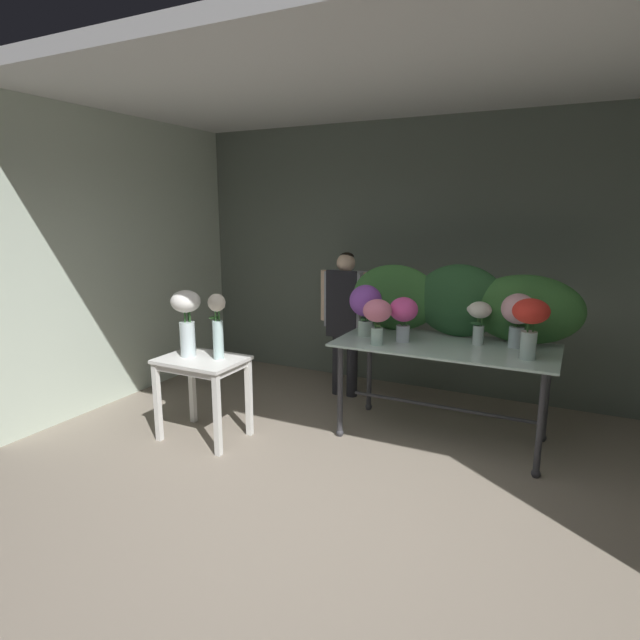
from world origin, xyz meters
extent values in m
plane|color=gray|center=(0.00, 1.61, 0.00)|extent=(7.60, 7.60, 0.00)
cube|color=slate|center=(0.00, 3.21, 1.49)|extent=(5.85, 0.12, 2.98)
cube|color=silver|center=(-2.92, 1.61, 1.49)|extent=(0.12, 3.33, 2.98)
cube|color=silver|center=(0.00, 1.61, 3.04)|extent=(5.97, 3.33, 0.12)
cube|color=silver|center=(0.50, 1.86, 0.87)|extent=(1.86, 0.92, 0.02)
cylinder|color=#38383D|center=(-0.33, 1.51, 0.43)|extent=(0.05, 0.05, 0.86)
sphere|color=#38383D|center=(-0.33, 1.51, 0.03)|extent=(0.07, 0.07, 0.07)
cylinder|color=#38383D|center=(1.33, 1.51, 0.43)|extent=(0.05, 0.05, 0.86)
sphere|color=#38383D|center=(1.33, 1.51, 0.03)|extent=(0.07, 0.07, 0.07)
cylinder|color=#38383D|center=(-0.33, 2.22, 0.43)|extent=(0.05, 0.05, 0.86)
sphere|color=#38383D|center=(-0.33, 2.22, 0.03)|extent=(0.07, 0.07, 0.07)
cylinder|color=#38383D|center=(1.33, 2.22, 0.43)|extent=(0.05, 0.05, 0.86)
sphere|color=#38383D|center=(1.33, 2.22, 0.03)|extent=(0.07, 0.07, 0.07)
cylinder|color=#38383D|center=(0.50, 1.86, 0.30)|extent=(1.66, 0.03, 0.03)
cube|color=white|center=(-1.41, 0.93, 0.73)|extent=(0.73, 0.54, 0.03)
cube|color=white|center=(-1.41, 0.93, 0.68)|extent=(0.67, 0.48, 0.06)
cube|color=white|center=(-1.73, 0.70, 0.36)|extent=(0.05, 0.05, 0.71)
cube|color=white|center=(-1.08, 0.70, 0.36)|extent=(0.05, 0.05, 0.71)
cube|color=white|center=(-1.73, 1.16, 0.36)|extent=(0.05, 0.05, 0.71)
cube|color=white|center=(-1.08, 1.16, 0.36)|extent=(0.05, 0.05, 0.71)
cylinder|color=#232328|center=(-0.82, 2.51, 0.39)|extent=(0.12, 0.12, 0.78)
cylinder|color=#232328|center=(-0.64, 2.51, 0.39)|extent=(0.12, 0.12, 0.78)
cube|color=#999EA8|center=(-0.73, 2.51, 1.08)|extent=(0.41, 0.22, 0.59)
cube|color=black|center=(-0.73, 2.40, 1.04)|extent=(0.35, 0.02, 0.71)
cylinder|color=beige|center=(-0.98, 2.51, 1.10)|extent=(0.09, 0.09, 0.55)
cylinder|color=beige|center=(-0.48, 2.51, 1.10)|extent=(0.09, 0.09, 0.55)
sphere|color=beige|center=(-0.73, 2.51, 1.47)|extent=(0.20, 0.20, 0.20)
ellipsoid|color=black|center=(-0.73, 2.53, 1.53)|extent=(0.15, 0.15, 0.09)
ellipsoid|color=#387033|center=(-0.08, 2.20, 1.19)|extent=(0.86, 0.22, 0.63)
ellipsoid|color=#28562D|center=(0.54, 2.20, 1.21)|extent=(0.82, 0.23, 0.67)
ellipsoid|color=#387033|center=(1.10, 2.20, 1.18)|extent=(0.95, 0.31, 0.60)
cylinder|color=silver|center=(1.18, 1.71, 0.98)|extent=(0.12, 0.12, 0.22)
cylinder|color=#9EBCB2|center=(1.18, 1.71, 0.92)|extent=(0.11, 0.11, 0.09)
cylinder|color=#2D6028|center=(1.20, 1.71, 1.04)|extent=(0.01, 0.01, 0.31)
cylinder|color=#2D6028|center=(1.16, 1.72, 1.04)|extent=(0.01, 0.01, 0.31)
cylinder|color=#2D6028|center=(1.17, 1.68, 1.04)|extent=(0.01, 0.01, 0.31)
ellipsoid|color=red|center=(1.18, 1.71, 1.26)|extent=(0.28, 0.28, 0.19)
sphere|color=red|center=(1.10, 1.74, 1.27)|extent=(0.10, 0.10, 0.10)
sphere|color=red|center=(1.26, 1.72, 1.28)|extent=(0.08, 0.08, 0.08)
cylinder|color=silver|center=(-0.03, 1.59, 0.95)|extent=(0.10, 0.10, 0.15)
cylinder|color=#9EBCB2|center=(-0.03, 1.59, 0.91)|extent=(0.10, 0.10, 0.06)
cylinder|color=#387033|center=(-0.01, 1.59, 1.00)|extent=(0.01, 0.01, 0.23)
cylinder|color=#387033|center=(-0.04, 1.60, 1.00)|extent=(0.01, 0.01, 0.23)
cylinder|color=#387033|center=(-0.04, 1.58, 1.00)|extent=(0.01, 0.01, 0.23)
ellipsoid|color=pink|center=(-0.03, 1.59, 1.18)|extent=(0.25, 0.25, 0.20)
ellipsoid|color=#477F3D|center=(-0.03, 1.59, 1.05)|extent=(0.10, 0.09, 0.03)
cylinder|color=silver|center=(0.75, 1.99, 0.96)|extent=(0.09, 0.09, 0.17)
cylinder|color=#9EBCB2|center=(0.75, 1.99, 0.91)|extent=(0.08, 0.08, 0.07)
cylinder|color=#477F3D|center=(0.78, 1.98, 1.01)|extent=(0.01, 0.01, 0.25)
cylinder|color=#477F3D|center=(0.75, 2.00, 1.01)|extent=(0.01, 0.01, 0.25)
cylinder|color=#477F3D|center=(0.74, 1.99, 1.01)|extent=(0.01, 0.01, 0.25)
cylinder|color=#477F3D|center=(0.75, 1.97, 1.01)|extent=(0.01, 0.01, 0.25)
ellipsoid|color=white|center=(0.75, 1.99, 1.18)|extent=(0.20, 0.20, 0.14)
sphere|color=white|center=(0.68, 1.98, 1.18)|extent=(0.06, 0.06, 0.06)
sphere|color=white|center=(0.81, 2.00, 1.18)|extent=(0.07, 0.07, 0.07)
ellipsoid|color=#28562D|center=(0.73, 1.97, 1.06)|extent=(0.11, 0.06, 0.03)
cylinder|color=silver|center=(-0.24, 1.86, 0.95)|extent=(0.14, 0.14, 0.14)
cylinder|color=#9EBCB2|center=(-0.24, 1.86, 0.91)|extent=(0.13, 0.13, 0.06)
cylinder|color=#387033|center=(-0.22, 1.85, 1.00)|extent=(0.01, 0.01, 0.23)
cylinder|color=#387033|center=(-0.25, 1.88, 1.00)|extent=(0.01, 0.01, 0.23)
cylinder|color=#387033|center=(-0.26, 1.84, 1.00)|extent=(0.01, 0.01, 0.23)
ellipsoid|color=purple|center=(-0.24, 1.86, 1.20)|extent=(0.30, 0.30, 0.29)
sphere|color=purple|center=(-0.16, 1.86, 1.19)|extent=(0.08, 0.08, 0.08)
ellipsoid|color=#387033|center=(-0.25, 1.84, 1.04)|extent=(0.10, 0.10, 0.03)
cylinder|color=silver|center=(0.14, 1.80, 0.95)|extent=(0.12, 0.12, 0.15)
cylinder|color=#9EBCB2|center=(0.14, 1.80, 0.91)|extent=(0.11, 0.11, 0.06)
cylinder|color=#477F3D|center=(0.17, 1.79, 0.99)|extent=(0.01, 0.01, 0.21)
cylinder|color=#477F3D|center=(0.14, 1.82, 0.99)|extent=(0.01, 0.01, 0.21)
cylinder|color=#477F3D|center=(0.12, 1.80, 0.99)|extent=(0.01, 0.01, 0.21)
cylinder|color=#477F3D|center=(0.14, 1.78, 0.99)|extent=(0.01, 0.01, 0.21)
ellipsoid|color=#E54C9E|center=(0.14, 1.80, 1.16)|extent=(0.25, 0.25, 0.22)
sphere|color=#E54C9E|center=(0.07, 1.82, 1.13)|extent=(0.09, 0.09, 0.09)
sphere|color=#E54C9E|center=(0.23, 1.79, 1.16)|extent=(0.08, 0.08, 0.08)
cylinder|color=silver|center=(1.06, 2.03, 0.96)|extent=(0.12, 0.12, 0.18)
cylinder|color=#9EBCB2|center=(1.06, 2.03, 0.91)|extent=(0.11, 0.11, 0.07)
cylinder|color=#2D6028|center=(1.07, 2.04, 1.01)|extent=(0.01, 0.01, 0.25)
cylinder|color=#2D6028|center=(1.06, 2.06, 1.01)|extent=(0.01, 0.01, 0.25)
cylinder|color=#2D6028|center=(1.03, 2.04, 1.01)|extent=(0.01, 0.01, 0.25)
cylinder|color=#2D6028|center=(1.05, 2.02, 1.01)|extent=(0.01, 0.01, 0.25)
ellipsoid|color=#EFB2BC|center=(1.06, 2.03, 1.21)|extent=(0.28, 0.28, 0.26)
sphere|color=#EFB2BC|center=(0.97, 2.04, 1.24)|extent=(0.09, 0.09, 0.09)
sphere|color=#EFB2BC|center=(1.15, 2.03, 1.23)|extent=(0.09, 0.09, 0.09)
cylinder|color=silver|center=(-1.55, 0.93, 0.90)|extent=(0.13, 0.13, 0.31)
cylinder|color=#9EBCB2|center=(-1.55, 0.93, 0.81)|extent=(0.12, 0.12, 0.13)
cylinder|color=#2D6028|center=(-1.52, 0.94, 0.97)|extent=(0.01, 0.01, 0.43)
cylinder|color=#2D6028|center=(-1.56, 0.96, 0.97)|extent=(0.01, 0.01, 0.43)
cylinder|color=#2D6028|center=(-1.57, 0.94, 0.97)|extent=(0.01, 0.01, 0.43)
cylinder|color=#2D6028|center=(-1.56, 0.92, 0.97)|extent=(0.01, 0.01, 0.43)
ellipsoid|color=white|center=(-1.55, 0.93, 1.24)|extent=(0.26, 0.26, 0.19)
sphere|color=white|center=(-1.63, 0.93, 1.26)|extent=(0.10, 0.10, 0.10)
sphere|color=white|center=(-1.47, 0.92, 1.23)|extent=(0.10, 0.10, 0.10)
cylinder|color=silver|center=(-1.26, 0.99, 0.91)|extent=(0.09, 0.09, 0.34)
cylinder|color=#9EBCB2|center=(-1.26, 0.99, 0.82)|extent=(0.08, 0.08, 0.14)
cylinder|color=#387033|center=(-1.24, 0.98, 0.98)|extent=(0.01, 0.01, 0.44)
cylinder|color=#387033|center=(-1.26, 1.01, 0.98)|extent=(0.01, 0.01, 0.44)
cylinder|color=#387033|center=(-1.28, 0.99, 0.98)|extent=(0.01, 0.01, 0.44)
cylinder|color=#387033|center=(-1.26, 0.96, 0.98)|extent=(0.01, 0.01, 0.44)
ellipsoid|color=silver|center=(-1.26, 0.99, 1.24)|extent=(0.15, 0.15, 0.15)
sphere|color=silver|center=(-1.31, 1.02, 1.21)|extent=(0.05, 0.05, 0.05)
sphere|color=silver|center=(-1.22, 1.00, 1.21)|extent=(0.05, 0.05, 0.05)
ellipsoid|color=#477F3D|center=(-1.30, 1.00, 1.10)|extent=(0.09, 0.10, 0.03)
camera|label=1|loc=(1.48, -2.49, 2.01)|focal=29.01mm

